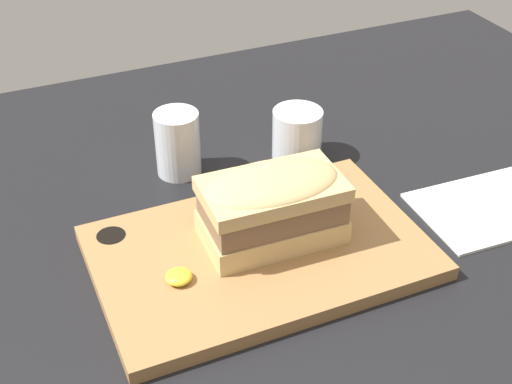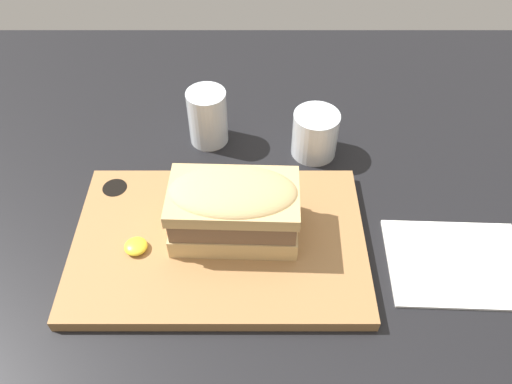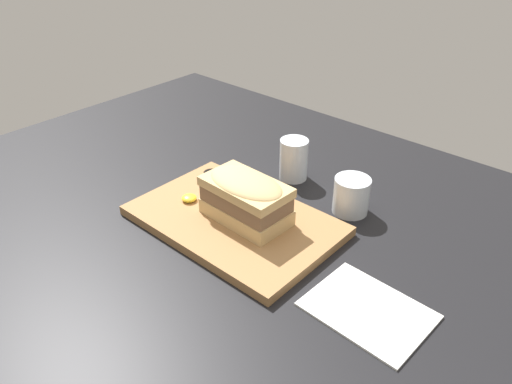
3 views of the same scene
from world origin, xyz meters
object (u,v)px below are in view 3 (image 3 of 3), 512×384
at_px(sandwich, 246,197).
at_px(napkin, 368,310).
at_px(serving_board, 235,221).
at_px(wine_glass, 351,197).
at_px(water_glass, 294,162).

relative_size(sandwich, napkin, 0.90).
bearing_deg(sandwich, serving_board, -150.71).
relative_size(wine_glass, napkin, 0.40).
bearing_deg(water_glass, wine_glass, -10.28).
bearing_deg(napkin, wine_glass, 128.43).
bearing_deg(wine_glass, napkin, -51.57).
bearing_deg(napkin, serving_board, 174.46).
height_order(sandwich, wine_glass, sandwich).
relative_size(serving_board, wine_glass, 5.21).
relative_size(sandwich, wine_glass, 2.24).
bearing_deg(sandwich, water_glass, 103.22).
distance_m(serving_board, sandwich, 0.06).
height_order(serving_board, water_glass, water_glass).
distance_m(serving_board, water_glass, 0.22).
bearing_deg(water_glass, sandwich, -76.78).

